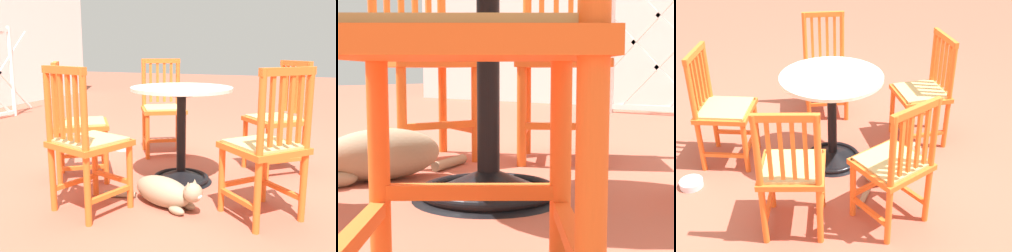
{
  "view_description": "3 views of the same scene",
  "coord_description": "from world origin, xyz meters",
  "views": [
    {
      "loc": [
        -2.67,
        -0.99,
        1.01
      ],
      "look_at": [
        0.04,
        0.05,
        0.42
      ],
      "focal_mm": 40.83,
      "sensor_mm": 36.0,
      "label": 1
    },
    {
      "loc": [
        1.07,
        -1.27,
        0.4
      ],
      "look_at": [
        0.16,
        -0.17,
        0.25
      ],
      "focal_mm": 55.92,
      "sensor_mm": 36.0,
      "label": 2
    },
    {
      "loc": [
        -1.75,
        2.43,
        2.08
      ],
      "look_at": [
        -0.14,
        -0.02,
        0.38
      ],
      "focal_mm": 49.24,
      "sensor_mm": 36.0,
      "label": 3
    }
  ],
  "objects": [
    {
      "name": "pet_water_bowl",
      "position": [
        0.67,
        0.79,
        0.03
      ],
      "size": [
        0.17,
        0.17,
        0.05
      ],
      "primitive_type": "cylinder",
      "color": "silver",
      "rests_on": "ground_plane"
    },
    {
      "name": "tabby_cat",
      "position": [
        -0.5,
        -0.14,
        0.1
      ],
      "size": [
        0.34,
        0.74,
        0.23
      ],
      "color": "#9E896B",
      "rests_on": "ground_plane"
    },
    {
      "name": "orange_chair_at_corner",
      "position": [
        -0.73,
        0.3,
        0.43
      ],
      "size": [
        0.51,
        0.51,
        0.91
      ],
      "color": "orange",
      "rests_on": "ground_plane"
    },
    {
      "name": "orange_chair_tucked_in",
      "position": [
        0.71,
        0.37,
        0.43
      ],
      "size": [
        0.55,
        0.55,
        0.91
      ],
      "color": "orange",
      "rests_on": "ground_plane"
    },
    {
      "name": "orange_chair_near_fence",
      "position": [
        0.53,
        -0.72,
        0.43
      ],
      "size": [
        0.56,
        0.56,
        0.91
      ],
      "color": "orange",
      "rests_on": "ground_plane"
    },
    {
      "name": "orange_chair_by_planter",
      "position": [
        -0.44,
        -0.75,
        0.43
      ],
      "size": [
        0.56,
        0.56,
        0.91
      ],
      "color": "orange",
      "rests_on": "ground_plane"
    },
    {
      "name": "cafe_table",
      "position": [
        -0.0,
        -0.07,
        0.28
      ],
      "size": [
        0.76,
        0.76,
        0.73
      ],
      "color": "black",
      "rests_on": "ground_plane"
    },
    {
      "name": "ground_plane",
      "position": [
        0.0,
        0.0,
        0.0
      ],
      "size": [
        24.0,
        24.0,
        0.0
      ],
      "primitive_type": "plane",
      "color": "#AD5642"
    },
    {
      "name": "orange_chair_facing_out",
      "position": [
        -0.23,
        0.7,
        0.43
      ],
      "size": [
        0.55,
        0.55,
        0.91
      ],
      "color": "orange",
      "rests_on": "ground_plane"
    }
  ]
}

